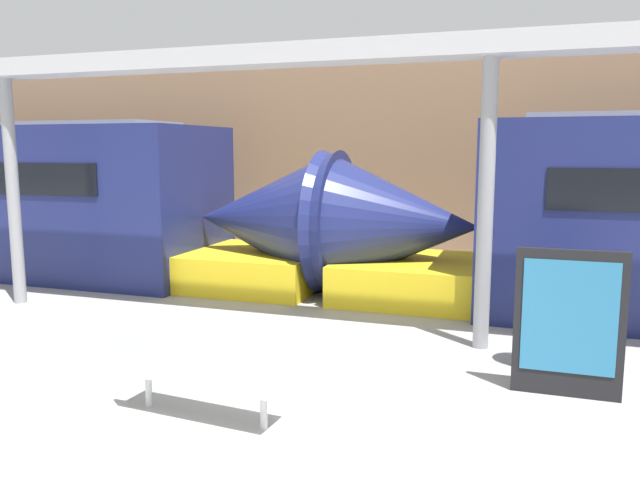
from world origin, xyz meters
TOP-DOWN VIEW (x-y plane):
  - ground_plane at (0.00, 0.00)m, footprint 60.00×60.00m
  - station_wall at (0.00, 9.88)m, footprint 56.00×0.20m
  - bench_near at (-0.74, 0.42)m, footprint 1.73×0.59m
  - trash_bin at (2.47, 3.05)m, footprint 0.51×0.51m
  - poster_board at (2.72, 2.22)m, footprint 1.13×0.07m
  - support_column_near at (1.72, 3.66)m, footprint 0.21×0.21m
  - support_column_far at (-6.07, 3.66)m, footprint 0.21×0.21m
  - canopy_beam at (1.72, 3.66)m, footprint 28.00×0.60m

SIDE VIEW (x-z plane):
  - ground_plane at x=0.00m, z-range 0.00..0.00m
  - bench_near at x=-0.74m, z-range 0.07..0.90m
  - trash_bin at x=2.47m, z-range 0.00..0.98m
  - poster_board at x=2.72m, z-range 0.01..1.62m
  - support_column_near at x=1.72m, z-range 0.00..3.81m
  - support_column_far at x=-6.07m, z-range 0.00..3.81m
  - station_wall at x=0.00m, z-range 0.00..5.00m
  - canopy_beam at x=1.72m, z-range 3.81..4.09m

